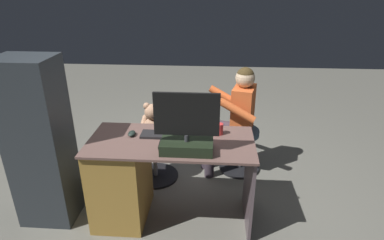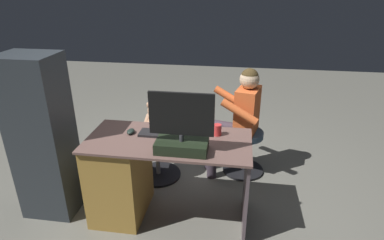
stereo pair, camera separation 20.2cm
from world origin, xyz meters
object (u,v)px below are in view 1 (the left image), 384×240
object	(u,v)px
tv_remote	(162,144)
teddy_bear	(153,121)
desk	(131,177)
monitor	(187,134)
keyboard	(167,135)
visitor_chair	(241,146)
computer_mouse	(132,133)
cup	(219,129)
person	(235,112)
office_chair_teddy	(155,155)

from	to	relation	value
tv_remote	teddy_bear	size ratio (longest dim) A/B	0.41
desk	monitor	world-z (taller)	monitor
monitor	keyboard	size ratio (longest dim) A/B	1.13
tv_remote	visitor_chair	world-z (taller)	tv_remote
computer_mouse	cup	world-z (taller)	cup
cup	visitor_chair	bearing A→B (deg)	-110.01
person	desk	bearing A→B (deg)	41.90
desk	monitor	xyz separation A→B (m)	(-0.49, 0.16, 0.50)
office_chair_teddy	person	xyz separation A→B (m)	(-0.81, -0.21, 0.42)
cup	visitor_chair	xyz separation A→B (m)	(-0.25, -0.69, -0.52)
visitor_chair	tv_remote	bearing A→B (deg)	52.70
tv_remote	office_chair_teddy	size ratio (longest dim) A/B	0.32
office_chair_teddy	person	size ratio (longest dim) A/B	0.42
desk	office_chair_teddy	size ratio (longest dim) A/B	2.78
keyboard	office_chair_teddy	distance (m)	0.76
keyboard	person	size ratio (longest dim) A/B	0.37
cup	tv_remote	world-z (taller)	cup
person	teddy_bear	bearing A→B (deg)	13.37
computer_mouse	teddy_bear	bearing A→B (deg)	-97.29
tv_remote	visitor_chair	bearing A→B (deg)	-129.19
desk	monitor	distance (m)	0.72
monitor	teddy_bear	size ratio (longest dim) A/B	1.31
monitor	office_chair_teddy	xyz separation A→B (m)	(0.40, -0.76, -0.63)
tv_remote	teddy_bear	xyz separation A→B (m)	(0.20, -0.69, -0.13)
teddy_bear	computer_mouse	bearing A→B (deg)	82.71
teddy_bear	person	world-z (taller)	person
cup	monitor	bearing A→B (deg)	51.45
office_chair_teddy	person	bearing A→B (deg)	-165.78
office_chair_teddy	visitor_chair	world-z (taller)	same
visitor_chair	person	distance (m)	0.41
monitor	tv_remote	world-z (taller)	monitor
computer_mouse	cup	xyz separation A→B (m)	(-0.71, -0.08, 0.03)
computer_mouse	office_chair_teddy	xyz separation A→B (m)	(-0.07, -0.54, -0.51)
teddy_bear	cup	bearing A→B (deg)	143.48
tv_remote	keyboard	bearing A→B (deg)	-96.97
monitor	person	world-z (taller)	monitor
monitor	tv_remote	size ratio (longest dim) A/B	3.15
monitor	keyboard	distance (m)	0.33
office_chair_teddy	keyboard	bearing A→B (deg)	112.27
monitor	person	distance (m)	1.07
person	keyboard	bearing A→B (deg)	50.82
monitor	cup	distance (m)	0.40
cup	visitor_chair	distance (m)	0.90
teddy_bear	visitor_chair	size ratio (longest dim) A/B	0.76
keyboard	tv_remote	distance (m)	0.16
tv_remote	person	xyz separation A→B (m)	(-0.61, -0.89, -0.08)
cup	office_chair_teddy	xyz separation A→B (m)	(0.64, -0.46, -0.54)
monitor	computer_mouse	world-z (taller)	monitor
tv_remote	monitor	bearing A→B (deg)	155.49
desk	keyboard	world-z (taller)	keyboard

